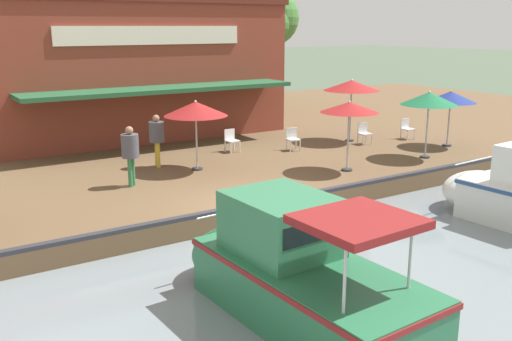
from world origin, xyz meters
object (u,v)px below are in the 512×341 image
at_px(cafe_chair_facing_river, 231,139).
at_px(cafe_chair_beside_entrance, 407,128).
at_px(waterfront_restaurant, 114,65).
at_px(cafe_chair_back_row_seat, 364,132).
at_px(patio_umbrella_by_entrance, 352,85).
at_px(patio_umbrella_mid_patio_left, 196,109).
at_px(cafe_chair_under_first_umbrella, 293,138).
at_px(person_near_entrance, 130,148).
at_px(person_at_quay_edge, 157,134).
at_px(tree_upstream_bank, 271,19).
at_px(patio_umbrella_near_quay_edge, 429,99).
at_px(motorboat_fourth_along, 289,270).
at_px(patio_umbrella_far_corner, 451,97).
at_px(patio_umbrella_mid_patio_right, 349,107).

bearing_deg(cafe_chair_facing_river, cafe_chair_beside_entrance, 76.56).
distance_m(waterfront_restaurant, cafe_chair_back_row_seat, 11.85).
distance_m(patio_umbrella_by_entrance, patio_umbrella_mid_patio_left, 7.65).
xyz_separation_m(cafe_chair_under_first_umbrella, person_near_entrance, (1.54, -7.07, 0.67)).
height_order(person_at_quay_edge, tree_upstream_bank, tree_upstream_bank).
height_order(patio_umbrella_near_quay_edge, tree_upstream_bank, tree_upstream_bank).
bearing_deg(cafe_chair_facing_river, tree_upstream_bank, 139.91).
xyz_separation_m(waterfront_restaurant, patio_umbrella_by_entrance, (8.37, 7.05, -0.63)).
height_order(cafe_chair_under_first_umbrella, person_near_entrance, person_near_entrance).
xyz_separation_m(person_at_quay_edge, motorboat_fourth_along, (9.79, -1.57, -0.84)).
xyz_separation_m(patio_umbrella_far_corner, patio_umbrella_near_quay_edge, (0.96, -2.36, 0.19)).
height_order(patio_umbrella_far_corner, cafe_chair_facing_river, patio_umbrella_far_corner).
relative_size(patio_umbrella_far_corner, person_near_entrance, 1.23).
distance_m(cafe_chair_beside_entrance, cafe_chair_under_first_umbrella, 5.47).
bearing_deg(waterfront_restaurant, patio_umbrella_mid_patio_left, -3.27).
height_order(waterfront_restaurant, patio_umbrella_near_quay_edge, waterfront_restaurant).
relative_size(person_at_quay_edge, tree_upstream_bank, 0.26).
distance_m(patio_umbrella_by_entrance, person_at_quay_edge, 8.60).
height_order(patio_umbrella_mid_patio_left, patio_umbrella_mid_patio_right, patio_umbrella_mid_patio_right).
height_order(patio_umbrella_far_corner, patio_umbrella_mid_patio_right, patio_umbrella_mid_patio_right).
distance_m(patio_umbrella_mid_patio_left, patio_umbrella_mid_patio_right, 4.97).
relative_size(waterfront_restaurant, patio_umbrella_mid_patio_left, 5.55).
xyz_separation_m(cafe_chair_under_first_umbrella, tree_upstream_bank, (-11.74, 6.88, 4.57)).
bearing_deg(person_near_entrance, motorboat_fourth_along, 0.32).
height_order(person_at_quay_edge, person_near_entrance, person_near_entrance).
distance_m(waterfront_restaurant, patio_umbrella_mid_patio_left, 9.41).
bearing_deg(cafe_chair_back_row_seat, patio_umbrella_mid_patio_right, -49.79).
distance_m(patio_umbrella_near_quay_edge, tree_upstream_bank, 16.07).
distance_m(cafe_chair_back_row_seat, tree_upstream_bank, 13.67).
xyz_separation_m(patio_umbrella_by_entrance, patio_umbrella_mid_patio_right, (3.76, -3.46, -0.20)).
relative_size(patio_umbrella_far_corner, patio_umbrella_mid_patio_right, 0.96).
xyz_separation_m(patio_umbrella_mid_patio_left, patio_umbrella_near_quay_edge, (2.85, 7.80, 0.11)).
height_order(waterfront_restaurant, person_at_quay_edge, waterfront_restaurant).
height_order(cafe_chair_back_row_seat, motorboat_fourth_along, motorboat_fourth_along).
bearing_deg(patio_umbrella_near_quay_edge, patio_umbrella_mid_patio_left, -110.09).
bearing_deg(patio_umbrella_mid_patio_left, cafe_chair_facing_river, 127.58).
height_order(patio_umbrella_near_quay_edge, cafe_chair_beside_entrance, patio_umbrella_near_quay_edge).
relative_size(cafe_chair_under_first_umbrella, cafe_chair_facing_river, 1.00).
xyz_separation_m(patio_umbrella_near_quay_edge, cafe_chair_back_row_seat, (-3.06, -0.15, -1.67)).
height_order(cafe_chair_facing_river, person_at_quay_edge, person_at_quay_edge).
height_order(waterfront_restaurant, patio_umbrella_mid_patio_left, waterfront_restaurant).
relative_size(person_at_quay_edge, person_near_entrance, 0.98).
distance_m(patio_umbrella_mid_patio_right, cafe_chair_beside_entrance, 6.66).
relative_size(cafe_chair_under_first_umbrella, motorboat_fourth_along, 0.15).
bearing_deg(cafe_chair_back_row_seat, tree_upstream_bank, 163.13).
bearing_deg(cafe_chair_beside_entrance, motorboat_fourth_along, -54.92).
height_order(patio_umbrella_mid_patio_right, tree_upstream_bank, tree_upstream_bank).
bearing_deg(patio_umbrella_far_corner, cafe_chair_under_first_umbrella, -115.52).
distance_m(cafe_chair_facing_river, tree_upstream_bank, 14.71).
distance_m(cafe_chair_back_row_seat, motorboat_fourth_along, 13.52).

